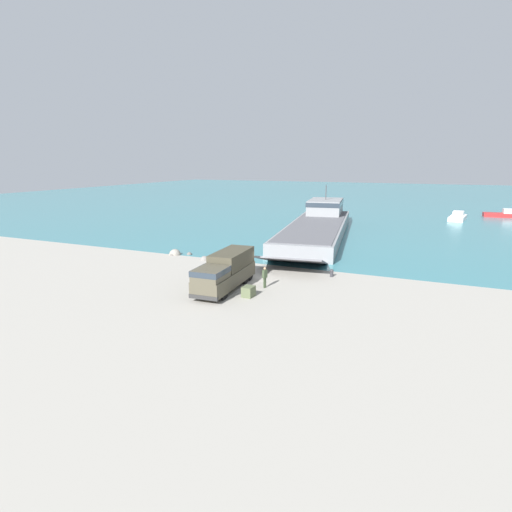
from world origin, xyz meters
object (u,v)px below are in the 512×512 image
Objects in this scene: moored_boat_a at (458,217)px; cargo_crate at (248,292)px; mooring_bollard at (332,273)px; military_truck at (225,271)px; landing_craft at (319,223)px; soldier_on_ramp at (265,276)px; moored_boat_b at (507,214)px.

moored_boat_a reaches higher than cargo_crate.
cargo_crate reaches higher than mooring_bollard.
landing_craft is at bearing 176.46° from military_truck.
mooring_bollard is at bearing -111.45° from soldier_on_ramp.
landing_craft reaches higher than mooring_bollard.
landing_craft is 31.49m from moored_boat_a.
landing_craft is 24.03m from mooring_bollard.
soldier_on_ramp is (2.99, 1.48, -0.50)m from military_truck.
mooring_bollard is (7.51, 7.08, -1.16)m from military_truck.
moored_boat_a is 9.64× the size of mooring_bollard.
mooring_bollard is at bearing 154.89° from moored_boat_b.
soldier_on_ramp is 7.22m from mooring_bollard.
moored_boat_a is at bearing 71.87° from cargo_crate.
mooring_bollard is 0.74× the size of cargo_crate.
cargo_crate is (-27.06, -62.72, -0.14)m from moored_boat_b.
soldier_on_ramp is at bearing 153.09° from moored_boat_b.
cargo_crate is at bearing 63.72° from military_truck.
landing_craft is 4.76× the size of military_truck.
landing_craft is at bearing 134.18° from moored_boat_b.
landing_craft is 30.00m from military_truck.
soldier_on_ramp is 0.23× the size of moored_boat_b.
soldier_on_ramp reaches higher than moored_boat_b.
moored_boat_b is 68.31m from cargo_crate.
landing_craft is 52.63× the size of mooring_bollard.
soldier_on_ramp is (2.60, -28.52, -0.44)m from landing_craft.
moored_boat_b is at bearing -96.50° from soldier_on_ramp.
mooring_bollard is at bearing 84.04° from moored_boat_a.
moored_boat_a is at bearing -91.17° from soldier_on_ramp.
moored_boat_a is 0.90× the size of moored_boat_b.
mooring_bollard is (4.52, 5.60, -0.66)m from soldier_on_ramp.
landing_craft is at bearing 94.14° from cargo_crate.
military_truck is at bearing -98.29° from landing_craft.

